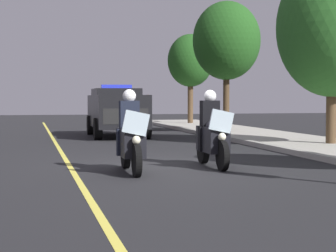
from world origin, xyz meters
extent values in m
plane|color=black|center=(0.00, 0.00, 0.00)|extent=(80.00, 80.00, 0.00)
cube|color=#9E9B93|center=(0.00, 3.90, 0.07)|extent=(48.00, 0.24, 0.15)
cube|color=#E0D14C|center=(0.00, -2.20, 0.00)|extent=(48.00, 0.12, 0.01)
cylinder|color=black|center=(1.66, -1.05, 0.32)|extent=(0.64, 0.13, 0.64)
cylinder|color=black|center=(0.16, -1.02, 0.32)|extent=(0.64, 0.15, 0.64)
cube|color=black|center=(0.93, -1.04, 0.62)|extent=(1.21, 0.46, 0.56)
ellipsoid|color=black|center=(0.98, -1.04, 0.92)|extent=(0.57, 0.33, 0.24)
cube|color=silver|center=(1.56, -1.05, 1.05)|extent=(0.07, 0.56, 0.53)
sphere|color=#F9F4CC|center=(1.62, -1.05, 0.72)|extent=(0.17, 0.17, 0.17)
sphere|color=red|center=(1.43, -1.21, 0.98)|extent=(0.09, 0.09, 0.09)
sphere|color=#1933F2|center=(1.43, -0.89, 0.98)|extent=(0.09, 0.09, 0.09)
cube|color=black|center=(0.70, -1.03, 1.18)|extent=(0.29, 0.41, 0.60)
cube|color=black|center=(0.76, -0.84, 0.62)|extent=(0.18, 0.14, 0.56)
cube|color=black|center=(0.76, -1.24, 0.62)|extent=(0.18, 0.14, 0.56)
sphere|color=white|center=(0.72, -1.04, 1.58)|extent=(0.28, 0.28, 0.28)
cylinder|color=black|center=(1.15, 0.88, 0.32)|extent=(0.64, 0.13, 0.64)
cylinder|color=black|center=(-0.35, 0.91, 0.32)|extent=(0.64, 0.15, 0.64)
cube|color=black|center=(0.42, 0.89, 0.62)|extent=(1.21, 0.46, 0.56)
ellipsoid|color=black|center=(0.47, 0.89, 0.92)|extent=(0.57, 0.33, 0.24)
cube|color=silver|center=(1.05, 0.88, 1.05)|extent=(0.07, 0.56, 0.53)
sphere|color=#F9F4CC|center=(1.11, 0.88, 0.72)|extent=(0.17, 0.17, 0.17)
sphere|color=red|center=(0.91, 0.72, 0.98)|extent=(0.09, 0.09, 0.09)
sphere|color=#1933F2|center=(0.92, 1.04, 0.98)|extent=(0.09, 0.09, 0.09)
cube|color=black|center=(0.19, 0.90, 1.18)|extent=(0.29, 0.41, 0.60)
cube|color=black|center=(0.25, 1.09, 0.62)|extent=(0.18, 0.14, 0.56)
cube|color=black|center=(0.24, 0.69, 0.62)|extent=(0.18, 0.14, 0.56)
sphere|color=white|center=(0.21, 0.90, 1.58)|extent=(0.28, 0.28, 0.28)
cube|color=black|center=(-10.05, 0.31, 1.02)|extent=(4.94, 1.99, 1.24)
cube|color=black|center=(-10.35, 0.31, 1.72)|extent=(2.43, 1.79, 0.36)
cube|color=#2633D8|center=(-10.15, 0.31, 1.98)|extent=(0.30, 1.21, 0.14)
cube|color=black|center=(-7.65, 0.26, 0.88)|extent=(0.15, 1.62, 0.56)
cylinder|color=black|center=(-8.49, 1.18, 0.40)|extent=(0.81, 0.30, 0.80)
cylinder|color=black|center=(-8.52, -0.62, 0.40)|extent=(0.81, 0.30, 0.80)
cylinder|color=black|center=(-11.59, 1.24, 0.40)|extent=(0.81, 0.30, 0.80)
cylinder|color=black|center=(-11.62, -0.56, 0.40)|extent=(0.81, 0.30, 0.80)
cylinder|color=black|center=(-14.28, 2.53, 0.33)|extent=(0.66, 0.05, 0.66)
cylinder|color=black|center=(-15.38, 2.55, 0.33)|extent=(0.66, 0.05, 0.66)
cube|color=red|center=(-14.83, 2.54, 0.60)|extent=(1.00, 0.08, 0.36)
cube|color=black|center=(-14.88, 2.54, 1.20)|extent=(0.25, 0.32, 0.56)
sphere|color=tan|center=(-14.85, 2.54, 1.58)|extent=(0.22, 0.22, 0.22)
cylinder|color=#4C3823|center=(-3.94, 6.22, 1.23)|extent=(0.32, 0.32, 2.26)
ellipsoid|color=#286023|center=(-3.94, 6.22, 3.75)|extent=(3.50, 3.50, 4.38)
cylinder|color=#42301E|center=(-11.15, 5.23, 1.46)|extent=(0.27, 0.27, 2.73)
ellipsoid|color=#1E4C19|center=(-11.15, 5.23, 3.99)|extent=(2.91, 2.91, 3.37)
cylinder|color=#4C3823|center=(-19.15, 5.87, 1.35)|extent=(0.31, 0.31, 2.51)
ellipsoid|color=#1E4C19|center=(-19.15, 5.87, 3.64)|extent=(2.59, 2.59, 2.98)
camera|label=1|loc=(12.76, -3.09, 1.55)|focal=62.40mm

